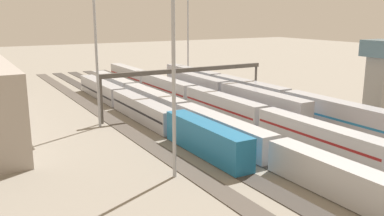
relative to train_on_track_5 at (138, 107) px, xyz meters
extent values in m
plane|color=gray|center=(-1.41, -10.00, -2.10)|extent=(400.00, 400.00, 0.00)
cube|color=#3D3833|center=(-1.41, -25.00, -2.04)|extent=(140.00, 2.80, 0.12)
cube|color=#4C443D|center=(-1.41, -20.00, -2.04)|extent=(140.00, 2.80, 0.12)
cube|color=#3D3833|center=(-1.41, -15.00, -2.04)|extent=(140.00, 2.80, 0.12)
cube|color=#3D3833|center=(-1.41, -10.00, -2.04)|extent=(140.00, 2.80, 0.12)
cube|color=#3D3833|center=(-1.41, -5.00, -2.04)|extent=(140.00, 2.80, 0.12)
cube|color=#3D3833|center=(-1.41, 0.00, -2.04)|extent=(140.00, 2.80, 0.12)
cube|color=#4C443D|center=(-1.41, 5.00, -2.04)|extent=(140.00, 2.80, 0.12)
cube|color=#1E6B9E|center=(-23.90, 0.00, 0.22)|extent=(18.00, 3.00, 4.40)
cube|color=#A8AAB2|center=(-2.20, 0.00, -0.08)|extent=(23.00, 3.00, 3.80)
cube|color=black|center=(-2.20, 0.00, 0.06)|extent=(22.40, 3.06, 0.36)
cube|color=#A8AAB2|center=(22.00, 0.00, -0.08)|extent=(23.00, 3.00, 3.80)
cube|color=black|center=(22.00, 0.00, -0.49)|extent=(22.40, 3.06, 0.36)
cube|color=#A8AAB2|center=(-11.36, -20.00, 0.52)|extent=(23.00, 3.00, 5.00)
cube|color=#1E6B9E|center=(-11.36, -20.00, 0.43)|extent=(22.40, 3.06, 0.36)
cube|color=#A8AAB2|center=(12.84, -20.00, 0.52)|extent=(23.00, 3.00, 5.00)
cube|color=#1E6B9E|center=(12.84, -20.00, 0.58)|extent=(22.40, 3.06, 0.36)
cube|color=#B7BABF|center=(-44.30, -5.00, -0.08)|extent=(23.00, 3.00, 3.80)
cube|color=#B7BABF|center=(-20.10, -5.00, -0.08)|extent=(23.00, 3.00, 3.80)
cube|color=#B7BABF|center=(4.10, -5.00, -0.08)|extent=(23.00, 3.00, 3.80)
cube|color=#B7BABF|center=(28.30, -5.00, -0.08)|extent=(23.00, 3.00, 3.80)
cube|color=#A8AAB2|center=(-24.91, -25.00, 0.52)|extent=(23.00, 3.00, 5.00)
cube|color=#1E6B9E|center=(-24.91, -25.00, 0.34)|extent=(22.40, 3.06, 0.36)
cube|color=#A8AAB2|center=(-0.71, -25.00, 0.52)|extent=(23.00, 3.00, 5.00)
cube|color=#1E6B9E|center=(-0.71, -25.00, 0.09)|extent=(22.40, 3.06, 0.36)
cube|color=#A8AAB2|center=(23.49, -25.00, 0.52)|extent=(23.00, 3.00, 5.00)
cube|color=#1E6B9E|center=(23.49, -25.00, 0.31)|extent=(22.40, 3.06, 0.36)
cube|color=#B7BABF|center=(-30.05, -15.00, -0.08)|extent=(23.00, 3.00, 3.80)
cube|color=maroon|center=(-30.05, -15.00, 0.07)|extent=(22.40, 3.06, 0.36)
cube|color=#B7BABF|center=(-5.85, -15.00, -0.08)|extent=(23.00, 3.00, 3.80)
cube|color=maroon|center=(-5.85, -15.00, -0.36)|extent=(22.40, 3.06, 0.36)
cube|color=#B7BABF|center=(18.35, -15.00, -0.08)|extent=(23.00, 3.00, 3.80)
cube|color=maroon|center=(18.35, -15.00, -0.60)|extent=(22.40, 3.06, 0.36)
cube|color=#B7BABF|center=(42.55, -15.00, -0.08)|extent=(23.00, 3.00, 3.80)
cube|color=maroon|center=(42.55, -15.00, -0.55)|extent=(22.40, 3.06, 0.36)
cylinder|color=#9EA0A5|center=(39.75, -28.55, 12.93)|extent=(0.44, 0.44, 30.07)
cylinder|color=#9EA0A5|center=(-2.44, 8.14, 9.13)|extent=(0.44, 0.44, 22.47)
cylinder|color=#9EA0A5|center=(31.52, -28.44, 10.42)|extent=(0.44, 0.44, 25.04)
cylinder|color=#9EA0A5|center=(-28.65, 7.36, 10.08)|extent=(0.44, 0.44, 24.36)
cylinder|color=#4C4742|center=(-0.49, -27.10, 1.90)|extent=(0.50, 0.50, 8.00)
cylinder|color=#4C4742|center=(-0.49, 7.10, 1.90)|extent=(0.50, 0.50, 8.00)
cube|color=#4C4742|center=(-0.49, -10.00, 6.30)|extent=(0.70, 35.00, 0.80)
cube|color=gray|center=(-22.03, -38.96, 3.61)|extent=(4.00, 4.00, 11.42)
cube|color=slate|center=(-22.03, -38.96, 10.82)|extent=(6.00, 6.00, 3.00)
camera|label=1|loc=(-69.95, 28.79, 16.92)|focal=38.76mm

